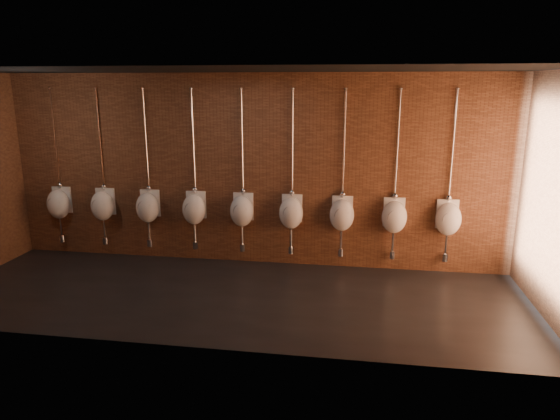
{
  "coord_description": "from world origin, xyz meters",
  "views": [
    {
      "loc": [
        1.72,
        -6.59,
        3.01
      ],
      "look_at": [
        0.56,
        0.9,
        1.1
      ],
      "focal_mm": 32.0,
      "sensor_mm": 36.0,
      "label": 1
    }
  ],
  "objects": [
    {
      "name": "urinal_2",
      "position": [
        -1.84,
        1.36,
        0.95
      ],
      "size": [
        0.42,
        0.37,
        2.72
      ],
      "color": "white",
      "rests_on": "ground"
    },
    {
      "name": "urinal_8",
      "position": [
        3.19,
        1.36,
        0.95
      ],
      "size": [
        0.42,
        0.37,
        2.72
      ],
      "color": "white",
      "rests_on": "ground"
    },
    {
      "name": "urinal_0",
      "position": [
        -3.51,
        1.36,
        0.95
      ],
      "size": [
        0.42,
        0.37,
        2.72
      ],
      "color": "white",
      "rests_on": "ground"
    },
    {
      "name": "urinal_6",
      "position": [
        1.51,
        1.36,
        0.95
      ],
      "size": [
        0.42,
        0.37,
        2.72
      ],
      "color": "white",
      "rests_on": "ground"
    },
    {
      "name": "urinal_1",
      "position": [
        -2.67,
        1.36,
        0.95
      ],
      "size": [
        0.42,
        0.37,
        2.72
      ],
      "color": "white",
      "rests_on": "ground"
    },
    {
      "name": "urinal_7",
      "position": [
        2.35,
        1.36,
        0.95
      ],
      "size": [
        0.42,
        0.37,
        2.72
      ],
      "color": "white",
      "rests_on": "ground"
    },
    {
      "name": "ground",
      "position": [
        0.0,
        0.0,
        0.0
      ],
      "size": [
        8.5,
        8.5,
        0.0
      ],
      "primitive_type": "plane",
      "color": "black",
      "rests_on": "ground"
    },
    {
      "name": "room_shell",
      "position": [
        0.0,
        0.0,
        2.01
      ],
      "size": [
        8.54,
        3.04,
        3.22
      ],
      "color": "black",
      "rests_on": "ground"
    },
    {
      "name": "urinal_3",
      "position": [
        -1.0,
        1.36,
        0.95
      ],
      "size": [
        0.42,
        0.37,
        2.72
      ],
      "color": "white",
      "rests_on": "ground"
    },
    {
      "name": "urinal_4",
      "position": [
        -0.16,
        1.36,
        0.95
      ],
      "size": [
        0.42,
        0.37,
        2.72
      ],
      "color": "white",
      "rests_on": "ground"
    },
    {
      "name": "urinal_5",
      "position": [
        0.68,
        1.36,
        0.95
      ],
      "size": [
        0.42,
        0.37,
        2.72
      ],
      "color": "white",
      "rests_on": "ground"
    }
  ]
}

